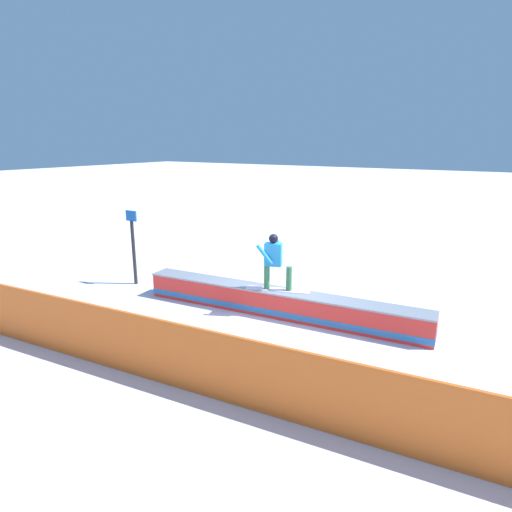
% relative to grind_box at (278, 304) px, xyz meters
% --- Properties ---
extents(ground_plane, '(120.00, 120.00, 0.00)m').
position_rel_grind_box_xyz_m(ground_plane, '(0.00, 0.00, -0.29)').
color(ground_plane, white).
extents(grind_box, '(7.26, 1.31, 0.65)m').
position_rel_grind_box_xyz_m(grind_box, '(0.00, 0.00, 0.00)').
color(grind_box, red).
rests_on(grind_box, ground_plane).
extents(snowboarder, '(1.57, 0.78, 1.38)m').
position_rel_grind_box_xyz_m(snowboarder, '(0.09, 0.03, 1.09)').
color(snowboarder, silver).
rests_on(snowboarder, grind_box).
extents(safety_fence, '(13.75, 1.38, 1.20)m').
position_rel_grind_box_xyz_m(safety_fence, '(0.00, 3.76, 0.31)').
color(safety_fence, orange).
rests_on(safety_fence, ground_plane).
extents(trail_marker, '(0.40, 0.10, 2.21)m').
position_rel_grind_box_xyz_m(trail_marker, '(4.79, 0.14, 0.88)').
color(trail_marker, '#262628').
rests_on(trail_marker, ground_plane).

